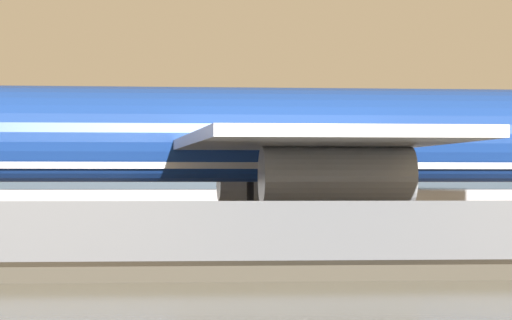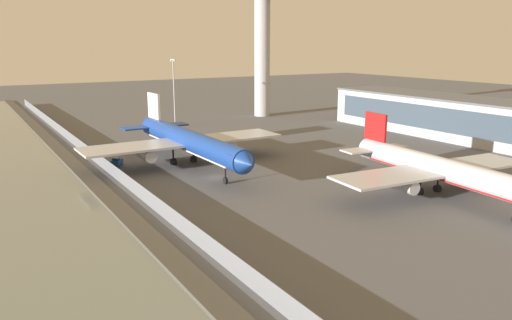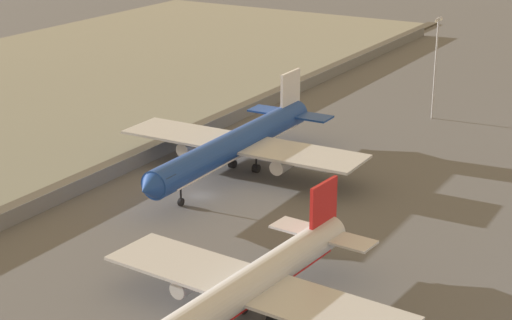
{
  "view_description": "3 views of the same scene",
  "coord_description": "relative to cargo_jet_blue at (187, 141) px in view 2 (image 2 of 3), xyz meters",
  "views": [
    {
      "loc": [
        -20.72,
        -68.03,
        3.05
      ],
      "look_at": [
        -13.25,
        1.34,
        4.14
      ],
      "focal_mm": 105.0,
      "sensor_mm": 36.0,
      "label": 1
    },
    {
      "loc": [
        80.75,
        -39.41,
        24.29
      ],
      "look_at": [
        0.64,
        8.67,
        2.43
      ],
      "focal_mm": 35.0,
      "sensor_mm": 36.0,
      "label": 2
    },
    {
      "loc": [
        99.3,
        68.78,
        47.41
      ],
      "look_at": [
        -9.26,
        4.29,
        3.74
      ],
      "focal_mm": 60.0,
      "sensor_mm": 36.0,
      "label": 3
    }
  ],
  "objects": [
    {
      "name": "perimeter_fence",
      "position": [
        11.17,
        -15.59,
        -3.86
      ],
      "size": [
        280.0,
        0.1,
        2.44
      ],
      "color": "slate",
      "rests_on": "ground"
    },
    {
      "name": "terminal_building",
      "position": [
        12.62,
        73.44,
        0.25
      ],
      "size": [
        88.03,
        16.86,
        10.65
      ],
      "color": "#B2B2B7",
      "rests_on": "ground"
    },
    {
      "name": "apron_light_mast_apron_east",
      "position": [
        -46.91,
        16.17,
        6.2
      ],
      "size": [
        3.2,
        0.4,
        20.02
      ],
      "color": "#A8A8AD",
      "rests_on": "ground"
    },
    {
      "name": "shoreline_seawall",
      "position": [
        11.17,
        -20.09,
        -4.83
      ],
      "size": [
        320.0,
        3.0,
        0.5
      ],
      "color": "#474238",
      "rests_on": "ground"
    },
    {
      "name": "ground_plane",
      "position": [
        11.17,
        0.41,
        -5.08
      ],
      "size": [
        500.0,
        500.0,
        0.0
      ],
      "primitive_type": "plane",
      "color": "#565659"
    },
    {
      "name": "baggage_tug",
      "position": [
        -7.17,
        -12.62,
        -4.28
      ],
      "size": [
        3.54,
        3.14,
        1.8
      ],
      "color": "#19519E",
      "rests_on": "ground"
    },
    {
      "name": "control_tower",
      "position": [
        -53.76,
        50.85,
        21.35
      ],
      "size": [
        10.44,
        10.44,
        46.9
      ],
      "color": "#ADADB2",
      "rests_on": "ground"
    },
    {
      "name": "cargo_jet_blue",
      "position": [
        0.0,
        0.0,
        0.0
      ],
      "size": [
        48.65,
        41.84,
        13.32
      ],
      "color": "#193D93",
      "rests_on": "ground"
    },
    {
      "name": "passenger_jet_silver",
      "position": [
        40.47,
        26.42,
        -0.59
      ],
      "size": [
        42.68,
        36.95,
        11.78
      ],
      "color": "silver",
      "rests_on": "ground"
    }
  ]
}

